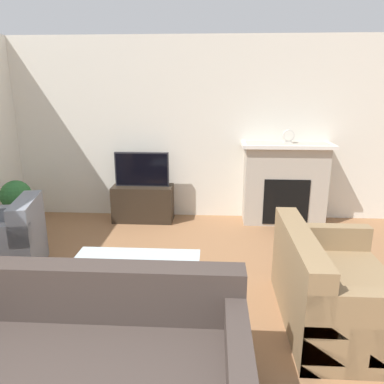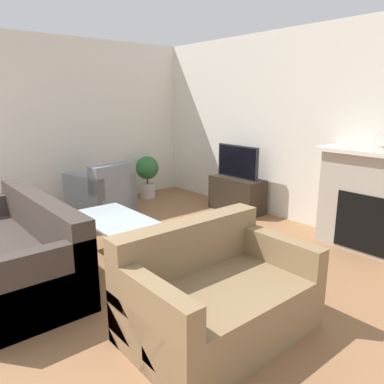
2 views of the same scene
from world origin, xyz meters
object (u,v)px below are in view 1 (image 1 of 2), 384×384
at_px(couch_sectional, 82,364).
at_px(couch_loveseat, 333,292).
at_px(potted_plant, 17,201).
at_px(coffee_table, 135,267).
at_px(armchair_by_window, 4,246).
at_px(tv, 142,169).
at_px(mantel_clock, 288,136).

relative_size(couch_sectional, couch_loveseat, 1.50).
height_order(couch_loveseat, potted_plant, couch_loveseat).
bearing_deg(couch_loveseat, coffee_table, 86.49).
height_order(couch_loveseat, armchair_by_window, same).
distance_m(armchair_by_window, coffee_table, 1.70).
height_order(tv, armchair_by_window, tv).
distance_m(coffee_table, potted_plant, 2.64).
relative_size(armchair_by_window, potted_plant, 1.28).
xyz_separation_m(couch_loveseat, coffee_table, (-1.74, 0.11, 0.13)).
bearing_deg(couch_loveseat, tv, 40.68).
xyz_separation_m(potted_plant, mantel_clock, (3.76, 0.68, 0.84)).
bearing_deg(tv, armchair_by_window, -125.22).
distance_m(armchair_by_window, potted_plant, 1.19).
bearing_deg(couch_sectional, mantel_clock, 61.71).
bearing_deg(mantel_clock, couch_sectional, -118.29).
relative_size(armchair_by_window, mantel_clock, 5.03).
relative_size(tv, mantel_clock, 4.18).
height_order(coffee_table, potted_plant, potted_plant).
bearing_deg(tv, mantel_clock, 1.72).
distance_m(couch_loveseat, coffee_table, 1.75).
relative_size(couch_loveseat, armchair_by_window, 1.44).
bearing_deg(mantel_clock, couch_loveseat, -90.40).
relative_size(couch_loveseat, potted_plant, 1.84).
bearing_deg(couch_sectional, tv, 94.11).
distance_m(tv, couch_loveseat, 3.27).
xyz_separation_m(tv, coffee_table, (0.36, -2.35, -0.38)).
bearing_deg(armchair_by_window, coffee_table, 55.61).
bearing_deg(coffee_table, couch_sectional, -96.21).
distance_m(tv, potted_plant, 1.78).
xyz_separation_m(tv, potted_plant, (-1.63, -0.62, -0.34)).
relative_size(couch_sectional, armchair_by_window, 2.16).
distance_m(couch_loveseat, potted_plant, 4.17).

